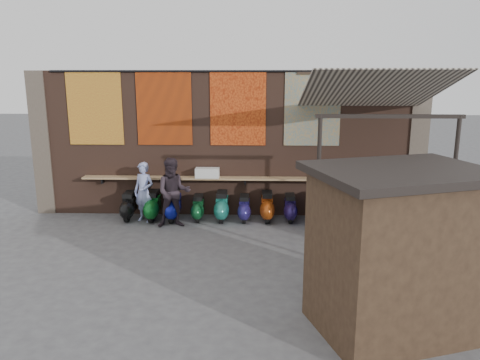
{
  "coord_description": "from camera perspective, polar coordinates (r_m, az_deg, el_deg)",
  "views": [
    {
      "loc": [
        0.78,
        -10.21,
        3.95
      ],
      "look_at": [
        0.4,
        1.2,
        1.32
      ],
      "focal_mm": 35.0,
      "sensor_mm": 36.0,
      "label": 1
    }
  ],
  "objects": [
    {
      "name": "shopper_tan",
      "position": [
        11.44,
        14.67,
        -3.22
      ],
      "size": [
        0.98,
        0.92,
        1.68
      ],
      "primitive_type": "imported",
      "rotation": [
        0.0,
        0.0,
        0.64
      ],
      "color": "#9E7764",
      "rests_on": "ground"
    },
    {
      "name": "scooter_stool_5",
      "position": [
        12.69,
        0.53,
        -3.49
      ],
      "size": [
        0.33,
        0.73,
        0.69
      ],
      "primitive_type": null,
      "color": "navy",
      "rests_on": "ground"
    },
    {
      "name": "pier_right",
      "position": [
        13.78,
        20.65,
        4.03
      ],
      "size": [
        0.5,
        0.5,
        4.0
      ],
      "primitive_type": "cube",
      "color": "#4C4238",
      "rests_on": "ground"
    },
    {
      "name": "scooter_stool_4",
      "position": [
        12.72,
        -2.23,
        -3.25
      ],
      "size": [
        0.37,
        0.83,
        0.79
      ],
      "primitive_type": null,
      "color": "#1C7162",
      "rests_on": "ground"
    },
    {
      "name": "scooter_stool_2",
      "position": [
        12.87,
        -8.14,
        -3.08
      ],
      "size": [
        0.39,
        0.87,
        0.83
      ],
      "primitive_type": null,
      "color": "navy",
      "rests_on": "ground"
    },
    {
      "name": "shopper_navy",
      "position": [
        11.59,
        9.98,
        -2.77
      ],
      "size": [
        1.04,
        0.89,
        1.68
      ],
      "primitive_type": "imported",
      "rotation": [
        0.0,
        0.0,
        3.74
      ],
      "color": "black",
      "rests_on": "ground"
    },
    {
      "name": "tapestry_orange",
      "position": [
        12.73,
        -0.25,
        8.72
      ],
      "size": [
        1.5,
        0.02,
        2.0
      ],
      "primitive_type": "cube",
      "color": "#CE5019",
      "rests_on": "brick_wall"
    },
    {
      "name": "diner_right",
      "position": [
        12.2,
        -8.11,
        -1.55
      ],
      "size": [
        0.99,
        0.84,
        1.82
      ],
      "primitive_type": "imported",
      "rotation": [
        0.0,
        0.0,
        0.18
      ],
      "color": "#2D232A",
      "rests_on": "ground"
    },
    {
      "name": "scooter_stool_7",
      "position": [
        12.76,
        6.11,
        -3.43
      ],
      "size": [
        0.34,
        0.75,
        0.72
      ],
      "primitive_type": null,
      "color": "#1D1243",
      "rests_on": "ground"
    },
    {
      "name": "pier_left",
      "position": [
        14.36,
        -22.79,
        4.18
      ],
      "size": [
        0.5,
        0.5,
        4.0
      ],
      "primitive_type": "cube",
      "color": "#4C4238",
      "rests_on": "ground"
    },
    {
      "name": "scooter_stool_8",
      "position": [
        12.86,
        8.98,
        -3.3
      ],
      "size": [
        0.36,
        0.79,
        0.75
      ],
      "primitive_type": null,
      "color": "#150E9C",
      "rests_on": "ground"
    },
    {
      "name": "brick_wall",
      "position": [
        13.08,
        -1.53,
        4.42
      ],
      "size": [
        10.0,
        0.4,
        4.0
      ],
      "primitive_type": "cube",
      "color": "brown",
      "rests_on": "ground"
    },
    {
      "name": "awning_header",
      "position": [
        10.02,
        17.81,
        7.41
      ],
      "size": [
        3.0,
        0.08,
        0.08
      ],
      "primitive_type": "cube",
      "color": "black",
      "rests_on": "awning_post_left"
    },
    {
      "name": "tapestry_sun",
      "position": [
        12.96,
        -9.23,
        8.63
      ],
      "size": [
        1.5,
        0.02,
        2.0
      ],
      "primitive_type": "cube",
      "color": "#F94F0E",
      "rests_on": "brick_wall"
    },
    {
      "name": "hang_rail",
      "position": [
        12.7,
        -1.65,
        13.13
      ],
      "size": [
        9.5,
        0.06,
        0.06
      ],
      "primitive_type": "cylinder",
      "rotation": [
        0.0,
        1.57,
        0.0
      ],
      "color": "black",
      "rests_on": "brick_wall"
    },
    {
      "name": "ground",
      "position": [
        10.97,
        -2.31,
        -8.11
      ],
      "size": [
        70.0,
        70.0,
        0.0
      ],
      "primitive_type": "plane",
      "color": "#474749",
      "rests_on": "ground"
    },
    {
      "name": "stall_shelf",
      "position": [
        8.4,
        14.89,
        -8.76
      ],
      "size": [
        1.83,
        0.68,
        0.06
      ],
      "primitive_type": "cube",
      "rotation": [
        0.0,
        0.0,
        0.32
      ],
      "color": "#473321",
      "rests_on": "market_stall"
    },
    {
      "name": "awning_post_right",
      "position": [
        10.72,
        24.46,
        -1.12
      ],
      "size": [
        0.09,
        0.09,
        3.1
      ],
      "primitive_type": "cylinder",
      "color": "black",
      "rests_on": "ground"
    },
    {
      "name": "market_stall",
      "position": [
        7.59,
        18.48,
        -8.68
      ],
      "size": [
        2.69,
        2.33,
        2.47
      ],
      "primitive_type": "cube",
      "rotation": [
        0.0,
        0.0,
        0.32
      ],
      "color": "black",
      "rests_on": "ground"
    },
    {
      "name": "awning_post_left",
      "position": [
        9.99,
        9.46,
        -1.08
      ],
      "size": [
        0.09,
        0.09,
        3.1
      ],
      "primitive_type": "cylinder",
      "color": "black",
      "rests_on": "ground"
    },
    {
      "name": "shopper_grey",
      "position": [
        10.79,
        18.69,
        -4.63
      ],
      "size": [
        1.06,
        0.62,
        1.62
      ],
      "primitive_type": "imported",
      "rotation": [
        0.0,
        0.0,
        3.16
      ],
      "color": "#525155",
      "rests_on": "ground"
    },
    {
      "name": "shelf_box",
      "position": [
        12.86,
        -4.01,
        0.88
      ],
      "size": [
        0.65,
        0.3,
        0.26
      ],
      "primitive_type": "cube",
      "color": "white",
      "rests_on": "eating_counter"
    },
    {
      "name": "tapestry_redgold",
      "position": [
        13.45,
        -17.28,
        8.37
      ],
      "size": [
        1.5,
        0.02,
        2.0
      ],
      "primitive_type": "cube",
      "color": "maroon",
      "rests_on": "brick_wall"
    },
    {
      "name": "stall_roof",
      "position": [
        7.23,
        19.21,
        0.9
      ],
      "size": [
        3.03,
        2.66,
        0.12
      ],
      "primitive_type": "cube",
      "rotation": [
        0.0,
        0.0,
        0.32
      ],
      "color": "black",
      "rests_on": "market_stall"
    },
    {
      "name": "stall_sign",
      "position": [
        8.12,
        15.26,
        -2.92
      ],
      "size": [
        1.15,
        0.41,
        0.5
      ],
      "primitive_type": "cube",
      "rotation": [
        0.0,
        0.0,
        0.32
      ],
      "color": "gold",
      "rests_on": "market_stall"
    },
    {
      "name": "scooter_stool_0",
      "position": [
        13.17,
        -13.38,
        -3.11
      ],
      "size": [
        0.36,
        0.79,
        0.75
      ],
      "primitive_type": null,
      "color": "black",
      "rests_on": "ground"
    },
    {
      "name": "awning_canvas",
      "position": [
        11.44,
        15.94,
        10.51
      ],
      "size": [
        3.2,
        3.28,
        0.97
      ],
      "primitive_type": "cube",
      "rotation": [
        -0.28,
        0.0,
        0.0
      ],
      "color": "beige",
      "rests_on": "brick_wall"
    },
    {
      "name": "scooter_stool_3",
      "position": [
        12.8,
        -5.12,
        -3.42
      ],
      "size": [
        0.32,
        0.72,
        0.68
      ],
      "primitive_type": null,
      "color": "#0D4420",
      "rests_on": "ground"
    },
    {
      "name": "scooter_stool_1",
      "position": [
        12.98,
        -10.58,
        -3.12
      ],
      "size": [
        0.38,
        0.83,
        0.79
      ],
      "primitive_type": null,
      "color": "#0C5A1E",
      "rests_on": "ground"
    },
    {
      "name": "tapestry_multi",
      "position": [
        12.81,
        8.82,
        8.6
      ],
      "size": [
        1.5,
        0.02,
        2.0
      ],
      "primitive_type": "cube",
      "color": "teal",
      "rests_on": "brick_wall"
    },
    {
      "name": "eating_counter",
      "position": [
        12.88,
        -1.6,
        0.21
      ],
      "size": [
        8.0,
        0.32,
        0.05
      ],
      "primitive_type": "cube",
      "color": "#9E7A51",
      "rests_on": "brick_wall"
    },
    {
      "name": "scooter_stool_6",
      "position": [
        12.74,
        3.33,
        -3.25
      ],
      "size": [
        0.37,
        0.82,
        0.78
      ],
      "primitive_type": null,
      "color": "#8F360D",
      "rests_on": "ground"
    },
    {
      "name": "scooter_stool_9",
      "position": [
        12.94,
        11.8,
        -3.36
      ],
      "size": [
        0.35,
        0.77,
        0.73
      ],
      "primitive_type": null,
      "color": "black",
      "rests_on": "ground"
    },
    {
      "name": "awning_ledger",
      "position": [
        12.98,
        14.36,
        12.61
      ],
      "size": [
        3.3,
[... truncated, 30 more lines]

